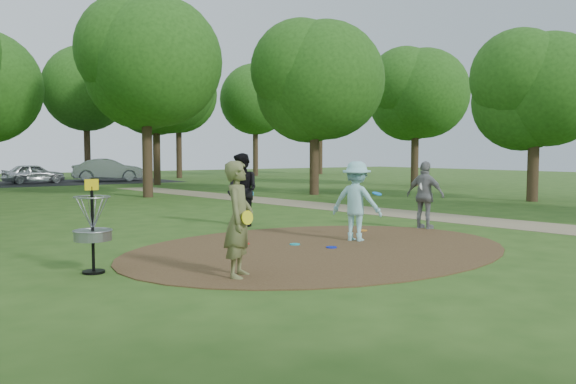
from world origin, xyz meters
TOP-DOWN VIEW (x-y plane):
  - ground at (0.00, 0.00)m, footprint 100.00×100.00m
  - dirt_clearing at (0.00, 0.00)m, footprint 8.40×8.40m
  - footpath at (6.50, 2.00)m, footprint 7.55×39.89m
  - parking_lot at (2.00, 30.00)m, footprint 14.00×8.00m
  - player_observer_with_disc at (-2.70, -1.35)m, footprint 0.78×0.79m
  - player_throwing_with_disc at (1.26, 0.35)m, footprint 1.29×1.32m
  - player_walking_with_disc at (0.47, 4.01)m, footprint 0.93×1.09m
  - player_waiting_with_disc at (4.04, 0.82)m, footprint 0.66×1.10m
  - disc_ground_cyan at (-0.21, 0.64)m, footprint 0.22×0.22m
  - disc_ground_blue at (0.19, -0.10)m, footprint 0.22×0.22m
  - disc_ground_red at (-1.05, 1.32)m, footprint 0.22×0.22m
  - car_left at (0.05, 29.96)m, footprint 3.81×1.73m
  - car_right at (4.92, 30.12)m, footprint 5.05×3.11m
  - disc_ground_orange at (2.42, 1.41)m, footprint 0.22×0.22m
  - disc_golf_basket at (-4.50, 0.30)m, footprint 0.63×0.63m
  - tree_ring at (2.19, 10.23)m, footprint 37.31×45.47m

SIDE VIEW (x-z plane):
  - ground at x=0.00m, z-range 0.00..0.00m
  - parking_lot at x=2.00m, z-range 0.00..0.01m
  - footpath at x=6.50m, z-range 0.00..0.01m
  - dirt_clearing at x=0.00m, z-range 0.00..0.02m
  - disc_ground_cyan at x=-0.21m, z-range 0.02..0.04m
  - disc_ground_blue at x=0.19m, z-range 0.02..0.04m
  - disc_ground_red at x=-1.05m, z-range 0.02..0.04m
  - disc_ground_orange at x=2.42m, z-range 0.02..0.04m
  - car_left at x=0.05m, z-range 0.00..1.27m
  - car_right at x=4.92m, z-range 0.00..1.57m
  - disc_golf_basket at x=-4.50m, z-range 0.10..1.64m
  - player_waiting_with_disc at x=4.04m, z-range 0.00..1.75m
  - player_throwing_with_disc at x=1.26m, z-range 0.00..1.78m
  - player_observer_with_disc at x=-2.70m, z-range 0.00..1.84m
  - player_walking_with_disc at x=0.47m, z-range 0.00..1.96m
  - tree_ring at x=2.19m, z-range 0.55..9.94m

